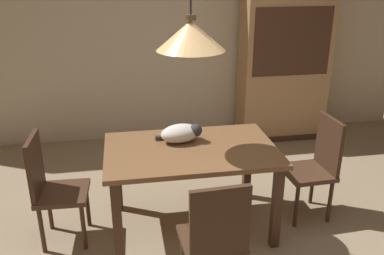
% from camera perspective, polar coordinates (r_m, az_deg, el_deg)
% --- Properties ---
extents(back_wall, '(6.40, 0.10, 2.90)m').
position_cam_1_polar(back_wall, '(5.26, -3.50, 14.02)').
color(back_wall, beige).
rests_on(back_wall, ground).
extents(dining_table, '(1.40, 0.90, 0.75)m').
position_cam_1_polar(dining_table, '(3.39, -0.16, -4.44)').
color(dining_table, brown).
rests_on(dining_table, ground).
extents(chair_left_side, '(0.41, 0.41, 0.93)m').
position_cam_1_polar(chair_left_side, '(3.47, -19.04, -7.62)').
color(chair_left_side, '#472D1E').
rests_on(chair_left_side, ground).
extents(chair_near_front, '(0.42, 0.42, 0.93)m').
position_cam_1_polar(chair_near_front, '(2.72, 3.19, -15.06)').
color(chair_near_front, '#472D1E').
rests_on(chair_near_front, ground).
extents(chair_right_side, '(0.42, 0.42, 0.93)m').
position_cam_1_polar(chair_right_side, '(3.79, 16.96, -4.81)').
color(chair_right_side, '#472D1E').
rests_on(chair_right_side, ground).
extents(cat_sleeping, '(0.40, 0.29, 0.16)m').
position_cam_1_polar(cat_sleeping, '(3.44, -1.45, -0.77)').
color(cat_sleeping, silver).
rests_on(cat_sleeping, dining_table).
extents(pendant_lamp, '(0.52, 0.52, 1.30)m').
position_cam_1_polar(pendant_lamp, '(3.08, -0.18, 12.78)').
color(pendant_lamp, '#E5B775').
extents(hutch_bookcase, '(1.12, 0.45, 1.85)m').
position_cam_1_polar(hutch_bookcase, '(5.40, 12.59, 7.70)').
color(hutch_bookcase, tan).
rests_on(hutch_bookcase, ground).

